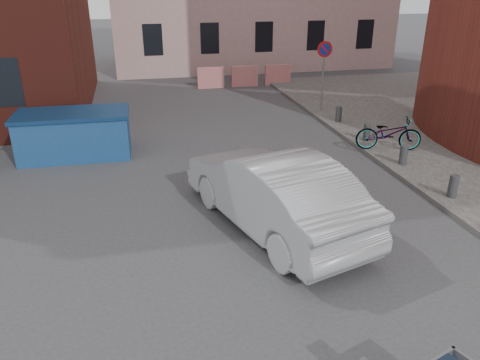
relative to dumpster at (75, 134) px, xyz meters
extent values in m
plane|color=#38383A|center=(3.03, -6.50, -0.69)|extent=(120.00, 120.00, 0.00)
cylinder|color=gray|center=(9.03, 3.00, 0.73)|extent=(0.07, 0.07, 2.60)
cylinder|color=red|center=(9.03, 2.98, 1.78)|extent=(0.60, 0.03, 0.60)
cylinder|color=navy|center=(9.03, 2.96, 1.78)|extent=(0.44, 0.03, 0.44)
cylinder|color=#3A3A3D|center=(9.03, -5.30, -0.29)|extent=(0.22, 0.22, 0.55)
cylinder|color=#3A3A3D|center=(9.03, -3.10, -0.29)|extent=(0.22, 0.22, 0.55)
cylinder|color=#3A3A3D|center=(9.03, -0.90, -0.29)|extent=(0.22, 0.22, 0.55)
cylinder|color=#3A3A3D|center=(9.03, 1.30, -0.29)|extent=(0.22, 0.22, 0.55)
cube|color=red|center=(5.53, 8.50, -0.19)|extent=(1.30, 0.18, 1.00)
cube|color=red|center=(7.23, 8.50, -0.19)|extent=(1.30, 0.18, 1.00)
cube|color=red|center=(8.93, 8.50, -0.19)|extent=(1.30, 0.18, 1.00)
cube|color=#1C4A88|center=(0.00, 0.00, -0.06)|extent=(3.18, 1.64, 1.26)
cube|color=navy|center=(0.00, 0.00, 0.62)|extent=(3.28, 1.75, 0.10)
imported|color=#A9ABB1|center=(4.49, -5.50, 0.15)|extent=(3.15, 5.37, 1.67)
imported|color=black|center=(9.23, -1.87, -0.05)|extent=(2.06, 1.22, 1.02)
camera|label=1|loc=(1.82, -14.05, 4.25)|focal=35.00mm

